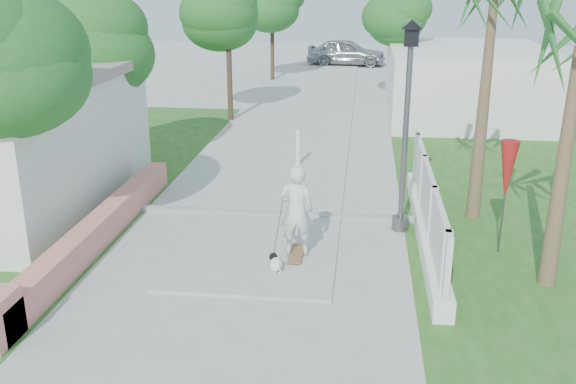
# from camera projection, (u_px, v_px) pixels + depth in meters

# --- Properties ---
(ground) EXTENTS (90.00, 90.00, 0.00)m
(ground) POSITION_uv_depth(u_px,v_px,m) (212.00, 365.00, 9.13)
(ground) COLOR #B7B7B2
(ground) RESTS_ON ground
(path_strip) EXTENTS (3.20, 36.00, 0.06)m
(path_strip) POSITION_uv_depth(u_px,v_px,m) (317.00, 101.00, 27.92)
(path_strip) COLOR #B7B7B2
(path_strip) RESTS_ON ground
(curb) EXTENTS (6.50, 0.25, 0.10)m
(curb) POSITION_uv_depth(u_px,v_px,m) (271.00, 214.00, 14.76)
(curb) COLOR #999993
(curb) RESTS_ON ground
(grass_left) EXTENTS (8.00, 20.00, 0.01)m
(grass_left) POSITION_uv_depth(u_px,v_px,m) (27.00, 179.00, 17.43)
(grass_left) COLOR #28551A
(grass_left) RESTS_ON ground
(grass_right) EXTENTS (8.00, 20.00, 0.01)m
(grass_right) POSITION_uv_depth(u_px,v_px,m) (562.00, 199.00, 15.87)
(grass_right) COLOR #28551A
(grass_right) RESTS_ON ground
(pink_wall) EXTENTS (0.45, 8.20, 0.80)m
(pink_wall) POSITION_uv_depth(u_px,v_px,m) (90.00, 238.00, 12.74)
(pink_wall) COLOR tan
(pink_wall) RESTS_ON ground
(lattice_fence) EXTENTS (0.35, 7.00, 1.50)m
(lattice_fence) POSITION_uv_depth(u_px,v_px,m) (427.00, 215.00, 13.28)
(lattice_fence) COLOR white
(lattice_fence) RESTS_ON ground
(building_right) EXTENTS (6.00, 8.00, 2.60)m
(building_right) POSITION_uv_depth(u_px,v_px,m) (467.00, 82.00, 24.97)
(building_right) COLOR silver
(building_right) RESTS_ON ground
(street_lamp) EXTENTS (0.44, 0.44, 4.44)m
(street_lamp) POSITION_uv_depth(u_px,v_px,m) (406.00, 120.00, 13.20)
(street_lamp) COLOR #59595E
(street_lamp) RESTS_ON ground
(bollard) EXTENTS (0.14, 0.14, 1.09)m
(bollard) POSITION_uv_depth(u_px,v_px,m) (298.00, 147.00, 18.32)
(bollard) COLOR white
(bollard) RESTS_ON ground
(patio_umbrella) EXTENTS (0.36, 0.36, 2.30)m
(patio_umbrella) POSITION_uv_depth(u_px,v_px,m) (507.00, 172.00, 12.29)
(patio_umbrella) COLOR #59595E
(patio_umbrella) RESTS_ON ground
(tree_left_mid) EXTENTS (3.20, 3.20, 4.85)m
(tree_left_mid) POSITION_uv_depth(u_px,v_px,m) (74.00, 47.00, 16.59)
(tree_left_mid) COLOR #4C3826
(tree_left_mid) RESTS_ON ground
(tree_path_left) EXTENTS (3.40, 3.40, 5.23)m
(tree_path_left) POSITION_uv_depth(u_px,v_px,m) (228.00, 17.00, 23.26)
(tree_path_left) COLOR #4C3826
(tree_path_left) RESTS_ON ground
(tree_path_right) EXTENTS (3.00, 3.00, 4.79)m
(tree_path_right) POSITION_uv_depth(u_px,v_px,m) (396.00, 20.00, 26.43)
(tree_path_right) COLOR #4C3826
(tree_path_right) RESTS_ON ground
(tree_path_far) EXTENTS (3.20, 3.20, 5.17)m
(tree_path_far) POSITION_uv_depth(u_px,v_px,m) (272.00, 4.00, 32.63)
(tree_path_far) COLOR #4C3826
(tree_path_far) RESTS_ON ground
(palm_far) EXTENTS (1.80, 1.80, 5.30)m
(palm_far) POSITION_uv_depth(u_px,v_px,m) (492.00, 15.00, 13.29)
(palm_far) COLOR brown
(palm_far) RESTS_ON ground
(skateboarder) EXTENTS (0.68, 1.02, 1.89)m
(skateboarder) POSITION_uv_depth(u_px,v_px,m) (296.00, 211.00, 12.25)
(skateboarder) COLOR olive
(skateboarder) RESTS_ON ground
(dog) EXTENTS (0.37, 0.50, 0.36)m
(dog) POSITION_uv_depth(u_px,v_px,m) (276.00, 263.00, 11.89)
(dog) COLOR white
(dog) RESTS_ON ground
(parked_car) EXTENTS (4.79, 2.08, 1.61)m
(parked_car) POSITION_uv_depth(u_px,v_px,m) (346.00, 52.00, 38.85)
(parked_car) COLOR #9C9FA3
(parked_car) RESTS_ON ground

